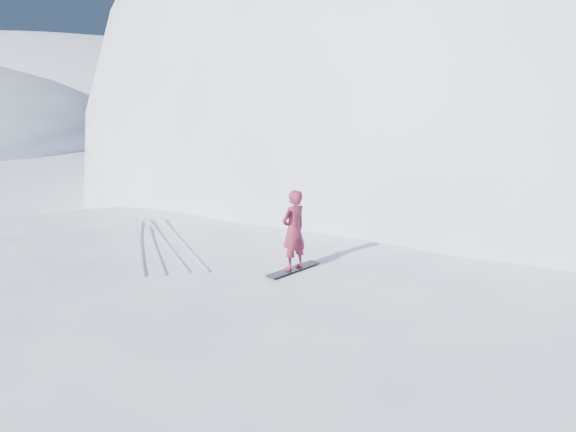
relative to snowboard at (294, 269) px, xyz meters
name	(u,v)px	position (x,y,z in m)	size (l,w,h in m)	color
ground	(200,393)	(-2.30, -1.21, -2.41)	(400.00, 400.00, 0.00)	white
near_ridge	(239,330)	(-1.30, 1.79, -2.41)	(36.00, 28.00, 4.80)	white
summit_peak	(499,178)	(19.70, 24.79, -2.41)	(60.00, 56.00, 56.00)	white
peak_shoulder	(371,198)	(7.70, 18.79, -2.41)	(28.00, 24.00, 18.00)	white
far_ridge_c	(30,120)	(-42.30, 108.79, -2.41)	(140.00, 90.00, 36.00)	white
wind_bumps	(181,349)	(-2.86, 0.91, -2.41)	(16.00, 14.40, 1.00)	white
snowboard	(294,269)	(0.00, 0.00, 0.00)	(1.60, 0.30, 0.03)	black
snowboarder	(294,230)	(0.00, 0.00, 0.99)	(0.71, 0.47, 1.94)	maroon
board_tracks	(159,240)	(-3.52, 3.00, 0.01)	(2.57, 5.93, 0.04)	silver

